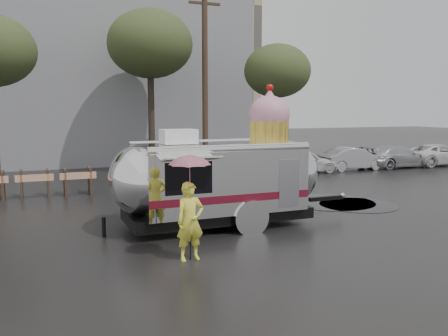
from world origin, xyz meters
name	(u,v)px	position (x,y,z in m)	size (l,w,h in m)	color
ground	(314,258)	(0.00, 0.00, 0.00)	(120.00, 120.00, 0.00)	black
puddles	(327,206)	(3.43, 4.59, 0.01)	(7.54, 4.16, 0.01)	black
grey_building	(56,57)	(-4.00, 24.00, 6.50)	(22.00, 12.00, 13.00)	slate
utility_pole	(205,80)	(2.50, 14.00, 4.62)	(1.60, 0.28, 9.00)	#473323
tree_mid	(150,45)	(0.00, 15.00, 6.34)	(4.20, 4.20, 8.03)	#382D26
tree_right	(277,72)	(6.00, 13.00, 5.06)	(3.36, 3.36, 6.42)	#382D26
barricade_row	(35,183)	(-5.55, 9.96, 0.52)	(4.30, 0.80, 1.00)	#473323
parked_cars	(380,155)	(11.78, 12.00, 0.72)	(13.20, 1.90, 1.50)	silver
airstream_trailer	(220,175)	(-0.79, 3.52, 1.39)	(7.39, 2.84, 3.98)	silver
person_left	(190,221)	(-2.51, 0.91, 0.84)	(0.60, 0.40, 1.68)	#F1EB42
umbrella_pink	(190,171)	(-2.51, 0.91, 1.92)	(1.08, 1.08, 2.29)	pink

